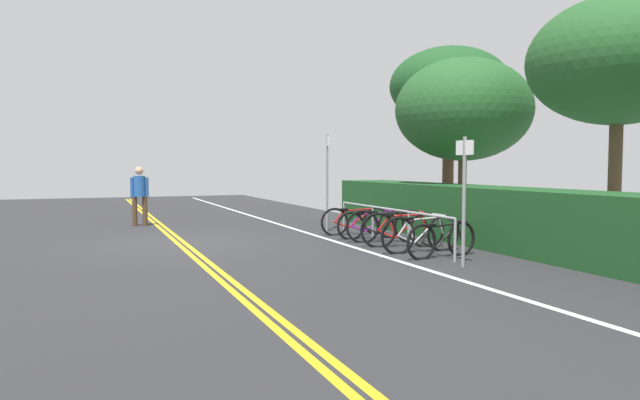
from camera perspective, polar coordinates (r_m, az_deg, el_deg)
The scene contains 18 objects.
ground_plane at distance 12.84m, azimuth -13.70°, elevation -4.27°, with size 38.59×12.70×0.05m, color #2B2B2D.
centre_line_yellow_inner at distance 12.83m, azimuth -14.06°, elevation -4.17°, with size 34.73×0.10×0.00m, color gold.
centre_line_yellow_outer at distance 12.85m, azimuth -13.35°, elevation -4.14°, with size 34.73×0.10×0.00m, color gold.
bike_lane_stripe_white at distance 13.67m, azimuth -0.29°, elevation -3.60°, with size 34.73×0.12×0.00m, color white.
bike_rack at distance 12.21m, azimuth 6.96°, elevation -1.72°, with size 4.72×0.05×0.78m.
bicycle_0 at distance 13.93m, azimuth 3.56°, elevation -2.10°, with size 0.46×1.75×0.71m.
bicycle_1 at distance 13.21m, azimuth 5.10°, elevation -2.47°, with size 0.46×1.65×0.69m.
bicycle_2 at distance 12.61m, azimuth 6.64°, elevation -2.59°, with size 0.64×1.74×0.76m.
bicycle_3 at distance 11.91m, azimuth 8.18°, elevation -2.95°, with size 0.68×1.66×0.77m.
bicycle_4 at distance 11.26m, azimuth 10.01°, elevation -3.35°, with size 0.46×1.75×0.76m.
bicycle_5 at distance 10.72m, azimuth 12.02°, elevation -3.90°, with size 0.46×1.62×0.70m.
pedestrian at distance 16.65m, azimuth -17.53°, elevation 0.76°, with size 0.32×0.48×1.64m.
sign_post_near at distance 14.60m, azimuth 0.71°, elevation 2.65°, with size 0.36×0.08×2.47m.
sign_post_far at distance 9.71m, azimuth 14.15°, elevation 1.11°, with size 0.36×0.10×2.15m.
hedge_backdrop at distance 12.12m, azimuth 18.72°, elevation -1.78°, with size 13.67×1.39×1.23m, color #1C4C21.
tree_near_left at distance 17.77m, azimuth 12.73°, elevation 10.92°, with size 3.54×3.54×5.19m.
tree_mid at distance 15.12m, azimuth 14.07°, elevation 8.69°, with size 3.44×3.44×4.39m.
tree_far_right at distance 12.92m, azimuth 27.57°, elevation 12.12°, with size 3.48×3.48×4.98m.
Camera 1 is at (12.59, -1.84, 1.68)m, focal length 32.14 mm.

